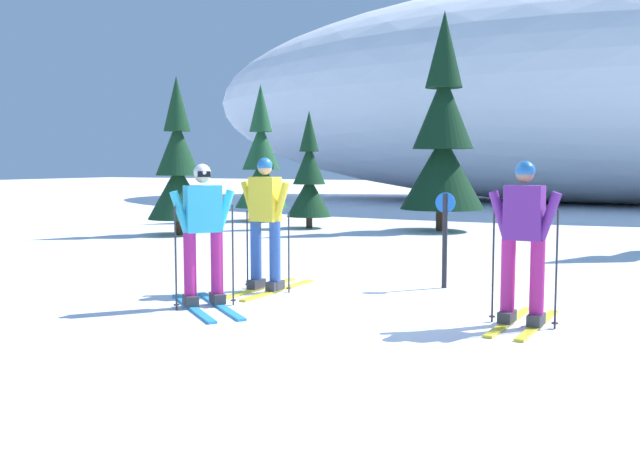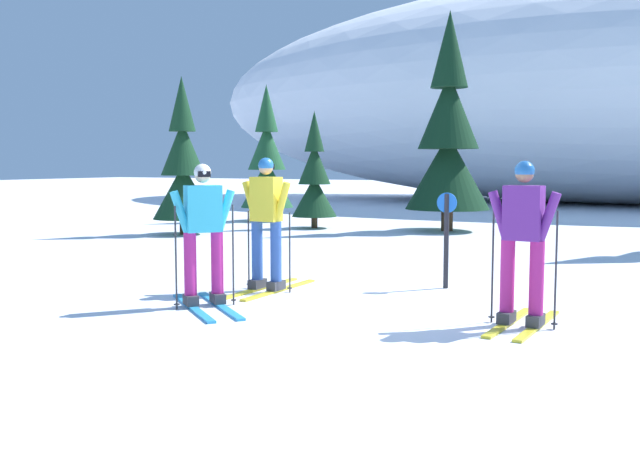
# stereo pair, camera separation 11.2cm
# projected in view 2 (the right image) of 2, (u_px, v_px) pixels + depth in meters

# --- Properties ---
(ground_plane) EXTENTS (120.00, 120.00, 0.00)m
(ground_plane) POSITION_uv_depth(u_px,v_px,m) (366.00, 307.00, 8.68)
(ground_plane) COLOR white
(skier_purple_jacket) EXTENTS (0.77, 1.63, 1.76)m
(skier_purple_jacket) POSITION_uv_depth(u_px,v_px,m) (523.00, 241.00, 7.53)
(skier_purple_jacket) COLOR gold
(skier_purple_jacket) RESTS_ON ground
(skier_cyan_jacket) EXTENTS (1.65, 1.46, 1.72)m
(skier_cyan_jacket) POSITION_uv_depth(u_px,v_px,m) (204.00, 233.00, 8.62)
(skier_cyan_jacket) COLOR #2893CC
(skier_cyan_jacket) RESTS_ON ground
(skier_yellow_jacket) EXTENTS (0.76, 1.78, 1.80)m
(skier_yellow_jacket) POSITION_uv_depth(u_px,v_px,m) (267.00, 222.00, 9.66)
(skier_yellow_jacket) COLOR gold
(skier_yellow_jacket) RESTS_ON ground
(pine_tree_far_left) EXTENTS (1.57, 1.57, 4.07)m
(pine_tree_far_left) POSITION_uv_depth(u_px,v_px,m) (267.00, 164.00, 21.49)
(pine_tree_far_left) COLOR #47301E
(pine_tree_far_left) RESTS_ON ground
(pine_tree_left) EXTENTS (1.47, 1.47, 3.81)m
(pine_tree_left) POSITION_uv_depth(u_px,v_px,m) (183.00, 169.00, 17.36)
(pine_tree_left) COLOR #47301E
(pine_tree_left) RESTS_ON ground
(pine_tree_center_left) EXTENTS (1.20, 1.20, 3.11)m
(pine_tree_center_left) POSITION_uv_depth(u_px,v_px,m) (314.00, 179.00, 19.08)
(pine_tree_center_left) COLOR #47301E
(pine_tree_center_left) RESTS_ON ground
(pine_tree_center_right) EXTENTS (2.14, 2.14, 5.55)m
(pine_tree_center_right) POSITION_uv_depth(u_px,v_px,m) (448.00, 140.00, 18.22)
(pine_tree_center_right) COLOR #47301E
(pine_tree_center_right) RESTS_ON ground
(snow_ridge_background) EXTENTS (38.09, 17.31, 9.53)m
(snow_ridge_background) POSITION_uv_depth(u_px,v_px,m) (620.00, 91.00, 30.45)
(snow_ridge_background) COLOR white
(snow_ridge_background) RESTS_ON ground
(trail_marker_post) EXTENTS (0.28, 0.07, 1.33)m
(trail_marker_post) POSITION_uv_depth(u_px,v_px,m) (446.00, 234.00, 9.90)
(trail_marker_post) COLOR black
(trail_marker_post) RESTS_ON ground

